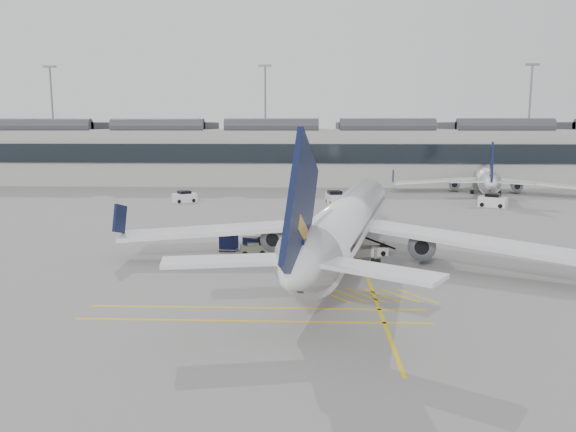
{
  "coord_description": "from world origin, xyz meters",
  "views": [
    {
      "loc": [
        5.46,
        -45.18,
        11.86
      ],
      "look_at": [
        3.54,
        3.09,
        4.0
      ],
      "focal_mm": 35.0,
      "sensor_mm": 36.0,
      "label": 1
    }
  ],
  "objects_px": {
    "ramp_agent_a": "(311,237)",
    "pushback_tug": "(253,249)",
    "baggage_cart_a": "(335,252)",
    "ramp_agent_b": "(293,243)",
    "belt_loader": "(363,249)",
    "airliner_main": "(346,223)"
  },
  "relations": [
    {
      "from": "ramp_agent_a",
      "to": "ramp_agent_b",
      "type": "relative_size",
      "value": 1.0
    },
    {
      "from": "pushback_tug",
      "to": "belt_loader",
      "type": "bearing_deg",
      "value": -11.14
    },
    {
      "from": "airliner_main",
      "to": "ramp_agent_a",
      "type": "xyz_separation_m",
      "value": [
        -3.0,
        6.35,
        -2.55
      ]
    },
    {
      "from": "ramp_agent_a",
      "to": "pushback_tug",
      "type": "distance_m",
      "value": 6.81
    },
    {
      "from": "belt_loader",
      "to": "pushback_tug",
      "type": "xyz_separation_m",
      "value": [
        -10.13,
        -0.04,
        -0.05
      ]
    },
    {
      "from": "ramp_agent_a",
      "to": "baggage_cart_a",
      "type": "bearing_deg",
      "value": -136.79
    },
    {
      "from": "belt_loader",
      "to": "ramp_agent_b",
      "type": "distance_m",
      "value": 6.46
    },
    {
      "from": "baggage_cart_a",
      "to": "ramp_agent_b",
      "type": "height_order",
      "value": "baggage_cart_a"
    },
    {
      "from": "baggage_cart_a",
      "to": "belt_loader",
      "type": "bearing_deg",
      "value": 51.15
    },
    {
      "from": "airliner_main",
      "to": "pushback_tug",
      "type": "xyz_separation_m",
      "value": [
        -8.42,
        2.24,
        -2.91
      ]
    },
    {
      "from": "baggage_cart_a",
      "to": "airliner_main",
      "type": "bearing_deg",
      "value": 40.44
    },
    {
      "from": "baggage_cart_a",
      "to": "ramp_agent_a",
      "type": "relative_size",
      "value": 1.03
    },
    {
      "from": "baggage_cart_a",
      "to": "ramp_agent_a",
      "type": "bearing_deg",
      "value": 108.79
    },
    {
      "from": "baggage_cart_a",
      "to": "pushback_tug",
      "type": "distance_m",
      "value": 8.06
    },
    {
      "from": "belt_loader",
      "to": "ramp_agent_b",
      "type": "height_order",
      "value": "belt_loader"
    },
    {
      "from": "pushback_tug",
      "to": "baggage_cart_a",
      "type": "bearing_deg",
      "value": -33.04
    },
    {
      "from": "airliner_main",
      "to": "baggage_cart_a",
      "type": "bearing_deg",
      "value": -130.34
    },
    {
      "from": "ramp_agent_a",
      "to": "ramp_agent_b",
      "type": "distance_m",
      "value": 3.71
    },
    {
      "from": "ramp_agent_a",
      "to": "belt_loader",
      "type": "bearing_deg",
      "value": -103.8
    },
    {
      "from": "baggage_cart_a",
      "to": "pushback_tug",
      "type": "relative_size",
      "value": 0.77
    },
    {
      "from": "ramp_agent_a",
      "to": "pushback_tug",
      "type": "relative_size",
      "value": 0.75
    },
    {
      "from": "belt_loader",
      "to": "pushback_tug",
      "type": "bearing_deg",
      "value": 160.24
    }
  ]
}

